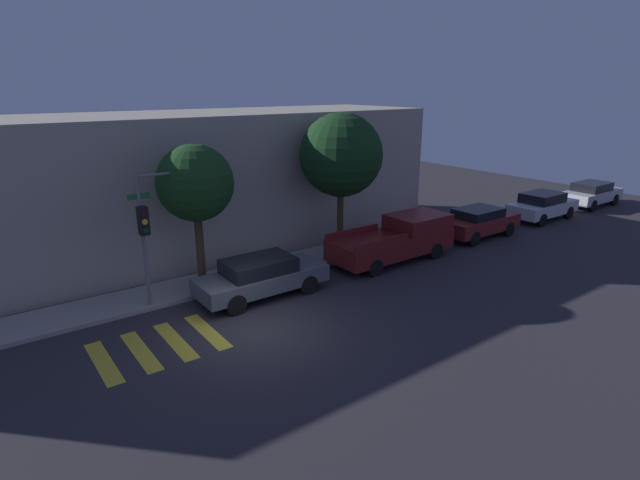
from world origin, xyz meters
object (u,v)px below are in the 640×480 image
Objects in this scene: tree_near_corner at (195,184)px; tree_midblock at (341,155)px; traffic_light_pole at (157,213)px; sedan_far_end at (542,205)px; pickup_truck at (397,239)px; sedan_near_corner at (261,276)px; sedan_middle at (478,221)px; sedan_tail_of_row at (591,193)px.

tree_midblock is (6.36, 0.00, 0.46)m from tree_near_corner.
sedan_far_end is at bearing -3.52° from traffic_light_pole.
sedan_near_corner is at bearing 180.00° from pickup_truck.
traffic_light_pole is 0.87× the size of tree_near_corner.
sedan_middle is 8.11m from tree_midblock.
tree_midblock is at bearing 171.53° from sedan_far_end.
tree_midblock reaches higher than tree_near_corner.
sedan_tail_of_row is at bearing -4.41° from tree_near_corner.
sedan_middle is at bearing 180.00° from sedan_far_end.
sedan_near_corner is 17.60m from sedan_far_end.
sedan_far_end is 0.83× the size of tree_near_corner.
sedan_middle is 0.71× the size of tree_midblock.
traffic_light_pole reaches higher than sedan_tail_of_row.
sedan_near_corner is (2.97, -1.27, -2.43)m from traffic_light_pole.
sedan_middle is (15.00, -1.27, -2.41)m from traffic_light_pole.
tree_near_corner reaches higher than sedan_tail_of_row.
tree_near_corner reaches higher than sedan_near_corner.
pickup_truck is 0.92× the size of tree_midblock.
sedan_tail_of_row is at bearing 0.00° from sedan_middle.
tree_midblock is (7.96, 0.61, 1.13)m from traffic_light_pole.
traffic_light_pole is 8.06m from tree_midblock.
pickup_truck is at bearing -7.56° from traffic_light_pole.
sedan_middle is at bearing 0.00° from pickup_truck.
tree_midblock is at bearing 130.13° from pickup_truck.
pickup_truck is at bearing -0.00° from sedan_near_corner.
sedan_tail_of_row is 24.64m from tree_near_corner.
sedan_near_corner is at bearing -23.09° from traffic_light_pole.
traffic_light_pole is 0.75× the size of tree_midblock.
pickup_truck is 16.43m from sedan_tail_of_row.
traffic_light_pole is 0.99× the size of sedan_near_corner.
traffic_light_pole is 1.84m from tree_near_corner.
pickup_truck reaches higher than sedan_near_corner.
traffic_light_pole is 20.75m from sedan_far_end.
pickup_truck is 1.30× the size of sedan_middle.
pickup_truck is (6.57, -0.00, 0.15)m from sedan_near_corner.
tree_midblock reaches higher than sedan_near_corner.
tree_near_corner is (-13.41, 1.88, 3.09)m from sedan_middle.
sedan_tail_of_row reaches higher than sedan_near_corner.
sedan_far_end is 5.39m from sedan_tail_of_row.
pickup_truck is at bearing -49.87° from tree_midblock.
pickup_truck is 8.68m from tree_near_corner.
traffic_light_pole is at bearing 175.18° from sedan_middle.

